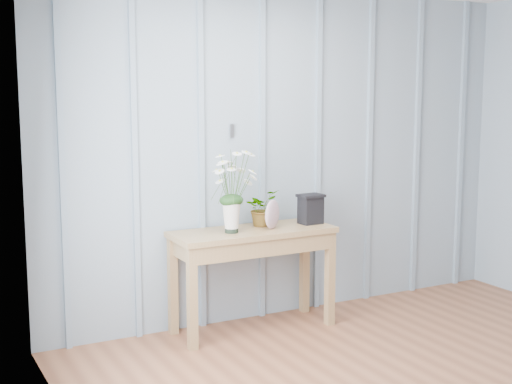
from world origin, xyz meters
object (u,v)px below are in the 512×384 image
felt_disc_vessel (272,214)px  daisy_vase (231,180)px  sideboard (253,245)px  carved_box (311,209)px

felt_disc_vessel → daisy_vase: bearing=141.9°
sideboard → felt_disc_vessel: 0.26m
sideboard → felt_disc_vessel: felt_disc_vessel is taller
sideboard → carved_box: size_ratio=5.36×
felt_disc_vessel → carved_box: bearing=-30.5°
daisy_vase → carved_box: (0.67, 0.02, -0.26)m
daisy_vase → sideboard: bearing=10.9°
carved_box → sideboard: bearing=178.7°
felt_disc_vessel → carved_box: (0.35, 0.04, 0.01)m
felt_disc_vessel → carved_box: size_ratio=0.95×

